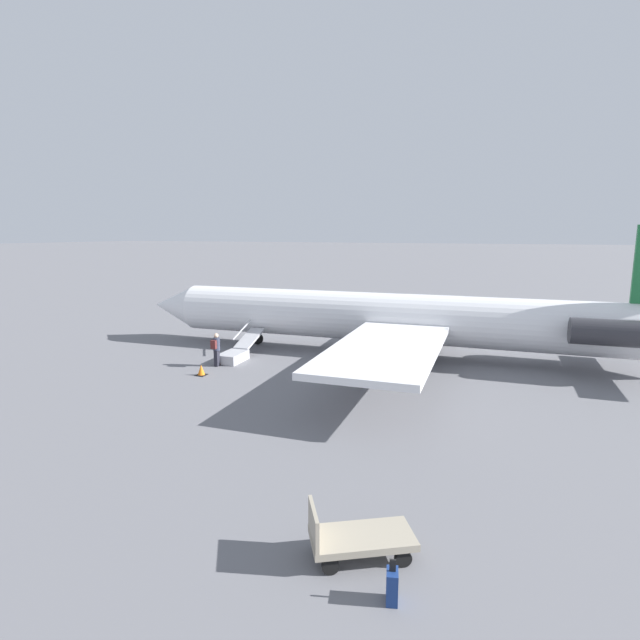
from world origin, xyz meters
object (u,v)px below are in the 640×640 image
Objects in this scene: airplane_main at (406,318)px; boarding_stairs at (236,353)px; passenger at (216,347)px; suitcase at (392,586)px; luggage_cart at (356,537)px.

boarding_stairs is at bearing 24.56° from airplane_main.
passenger is (0.21, 1.55, 0.62)m from boarding_stairs.
boarding_stairs is at bearing -49.02° from suitcase.
passenger is 0.71× the size of luggage_cart.
luggage_cart is 1.44m from suitcase.
boarding_stairs is 4.63× the size of suitcase.
airplane_main reaches higher than boarding_stairs.
passenger reaches higher than luggage_cart.
suitcase is at bearing 98.92° from airplane_main.
boarding_stairs is 19.08m from suitcase.
luggage_cart is at bearing -43.43° from suitcase.
passenger is 16.66m from luggage_cart.
passenger reaches higher than suitcase.
airplane_main is 10.48m from passenger.
passenger is (8.50, 6.01, -1.16)m from airplane_main.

